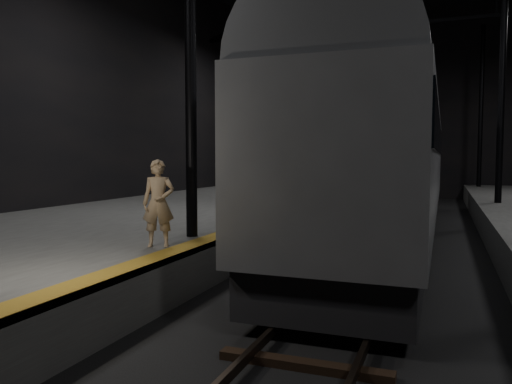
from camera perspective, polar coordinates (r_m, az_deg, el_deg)
The scene contains 6 objects.
ground at distance 14.72m, azimuth 13.72°, elevation -7.29°, with size 44.00×44.00×0.00m, color black.
platform_left at distance 17.20m, azimuth -11.97°, elevation -3.95°, with size 9.00×43.80×1.00m, color #4B4B48.
tactile_strip at distance 15.28m, azimuth 1.58°, elevation -2.95°, with size 0.50×43.80×0.01m, color olive.
track at distance 14.70m, azimuth 13.72°, elevation -7.03°, with size 2.40×43.00×0.24m.
train at distance 17.55m, azimuth 15.13°, elevation 4.88°, with size 3.18×21.23×5.68m.
woman at distance 10.49m, azimuth -11.08°, elevation -1.26°, with size 0.66×0.43×1.81m, color tan.
Camera 1 is at (1.70, -14.34, 2.85)m, focal length 35.00 mm.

